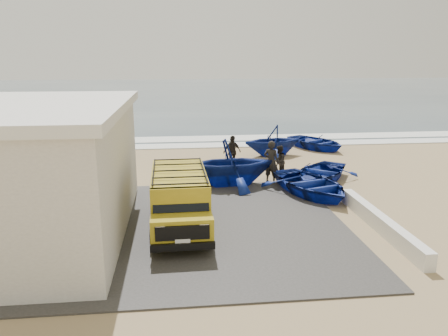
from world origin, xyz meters
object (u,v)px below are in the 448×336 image
parapet (380,223)px  boat_near_right (320,172)px  fisherman_middle (279,161)px  fisherman_front (271,162)px  boat_mid_left (231,163)px  boat_far_left (273,140)px  boat_near_left (310,184)px  fisherman_back (232,152)px  van (180,198)px  boat_far_right (316,142)px

parapet → boat_near_right: (-0.08, 6.10, 0.14)m
boat_near_right → fisherman_middle: size_ratio=2.59×
parapet → fisherman_middle: bearing=104.4°
fisherman_front → parapet: bearing=146.1°
boat_mid_left → fisherman_front: bearing=-87.2°
parapet → fisherman_front: (-2.43, 6.09, 0.72)m
boat_mid_left → boat_far_left: size_ratio=1.17×
boat_far_left → fisherman_front: 5.76m
parapet → boat_near_left: bearing=105.6°
parapet → boat_far_left: size_ratio=1.73×
parapet → boat_near_left: boat_near_left is taller
fisherman_front → boat_far_left: bearing=-68.9°
parapet → fisherman_middle: fisherman_middle is taller
fisherman_back → boat_near_left: bearing=-83.0°
van → boat_near_left: 6.42m
boat_far_left → fisherman_back: bearing=-57.4°
fisherman_back → fisherman_front: bearing=-85.6°
parapet → van: bearing=172.0°
parapet → fisherman_back: size_ratio=3.45×
parapet → boat_near_right: boat_near_right is taller
van → boat_mid_left: 5.41m
boat_near_right → fisherman_front: bearing=-140.5°
fisherman_middle → fisherman_back: (-2.06, 1.88, 0.10)m
van → boat_far_left: bearing=61.5°
fisherman_back → boat_far_left: bearing=22.3°
boat_near_left → fisherman_front: size_ratio=2.24×
van → boat_near_left: van is taller
fisherman_middle → fisherman_back: bearing=-103.9°
boat_near_left → boat_far_left: 7.58m
boat_near_left → fisherman_front: 2.39m
boat_far_left → fisherman_middle: (-0.72, -4.63, -0.14)m
boat_near_left → fisherman_back: (-2.72, 4.82, 0.41)m
parapet → boat_near_right: 6.10m
parapet → boat_mid_left: bearing=126.8°
boat_far_right → fisherman_front: 8.55m
boat_near_right → boat_far_right: size_ratio=0.96×
boat_mid_left → fisherman_front: 1.94m
boat_near_left → boat_mid_left: size_ratio=1.09×
parapet → boat_far_right: boat_far_right is taller
boat_far_left → fisherman_front: fisherman_front is taller
van → fisherman_middle: size_ratio=3.06×
parapet → boat_near_left: 4.30m
boat_near_right → boat_mid_left: boat_mid_left is taller
parapet → fisherman_front: 6.60m
parapet → boat_near_left: size_ratio=1.35×
boat_near_left → boat_far_left: size_ratio=1.28×
boat_near_left → boat_mid_left: boat_mid_left is taller
parapet → boat_near_right: bearing=90.8°
boat_near_left → fisherman_back: 5.55m
boat_far_right → fisherman_back: 7.39m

